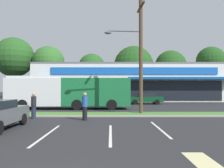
% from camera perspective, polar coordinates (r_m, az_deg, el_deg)
% --- Properties ---
extents(grass_median, '(56.00, 2.20, 0.12)m').
position_cam_1_polar(grass_median, '(18.06, -4.10, -7.43)').
color(grass_median, '#427A2D').
rests_on(grass_median, ground_plane).
extents(curb_lip, '(56.00, 0.24, 0.12)m').
position_cam_1_polar(curb_lip, '(16.86, -4.38, -7.90)').
color(curb_lip, '#99968C').
rests_on(curb_lip, ground_plane).
extents(parking_stripe_0, '(0.12, 4.80, 0.01)m').
position_cam_1_polar(parking_stripe_0, '(13.23, -25.85, -9.95)').
color(parking_stripe_0, silver).
rests_on(parking_stripe_0, ground_plane).
extents(parking_stripe_1, '(0.12, 4.80, 0.01)m').
position_cam_1_polar(parking_stripe_1, '(11.01, -15.73, -11.86)').
color(parking_stripe_1, silver).
rests_on(parking_stripe_1, ground_plane).
extents(parking_stripe_2, '(0.12, 4.80, 0.01)m').
position_cam_1_polar(parking_stripe_2, '(10.71, -0.39, -12.20)').
color(parking_stripe_2, silver).
rests_on(parking_stripe_2, ground_plane).
extents(parking_stripe_3, '(0.12, 4.80, 0.01)m').
position_cam_1_polar(parking_stripe_3, '(12.25, 11.64, -10.76)').
color(parking_stripe_3, silver).
rests_on(parking_stripe_3, ground_plane).
extents(lot_arrow, '(0.70, 1.60, 0.01)m').
position_cam_1_polar(lot_arrow, '(7.46, 21.23, -17.13)').
color(lot_arrow, beige).
rests_on(lot_arrow, ground_plane).
extents(storefront_building, '(30.79, 13.10, 5.95)m').
position_cam_1_polar(storefront_building, '(39.95, 4.69, 0.28)').
color(storefront_building, silver).
rests_on(storefront_building, ground_plane).
extents(tree_far_left, '(8.37, 8.37, 12.80)m').
position_cam_1_polar(tree_far_left, '(53.50, -23.02, 6.08)').
color(tree_far_left, '#473323').
rests_on(tree_far_left, ground_plane).
extents(tree_left, '(6.70, 6.70, 10.91)m').
position_cam_1_polar(tree_left, '(50.57, -15.44, 5.23)').
color(tree_left, '#473323').
rests_on(tree_left, ground_plane).
extents(tree_mid_left, '(5.64, 5.64, 9.42)m').
position_cam_1_polar(tree_mid_left, '(49.54, -5.04, 4.21)').
color(tree_mid_left, '#473323').
rests_on(tree_mid_left, ground_plane).
extents(tree_mid, '(8.13, 8.13, 10.76)m').
position_cam_1_polar(tree_mid, '(48.06, 5.35, 4.50)').
color(tree_mid, '#473323').
rests_on(tree_mid, ground_plane).
extents(tree_mid_right, '(6.63, 6.63, 9.99)m').
position_cam_1_polar(tree_mid_right, '(50.21, 14.26, 4.26)').
color(tree_mid_right, '#473323').
rests_on(tree_mid_right, ground_plane).
extents(tree_right, '(5.93, 5.93, 10.65)m').
position_cam_1_polar(tree_right, '(52.19, 23.22, 5.21)').
color(tree_right, '#473323').
rests_on(tree_right, ground_plane).
extents(utility_pole, '(3.04, 2.40, 9.11)m').
position_cam_1_polar(utility_pole, '(18.48, 6.66, 7.75)').
color(utility_pole, '#4C3826').
rests_on(utility_pole, ground_plane).
extents(city_bus, '(12.10, 2.88, 3.25)m').
position_cam_1_polar(city_bus, '(23.40, -10.50, -1.77)').
color(city_bus, '#196638').
rests_on(city_bus, ground_plane).
extents(car_1, '(4.47, 1.92, 1.48)m').
position_cam_1_polar(car_1, '(30.23, 8.27, -3.51)').
color(car_1, '#0C3F1E').
rests_on(car_1, ground_plane).
extents(pedestrian_near_bench, '(0.35, 0.35, 1.75)m').
position_cam_1_polar(pedestrian_near_bench, '(16.72, -18.78, -5.09)').
color(pedestrian_near_bench, '#1E2338').
rests_on(pedestrian_near_bench, ground_plane).
extents(pedestrian_mid, '(0.36, 0.36, 1.79)m').
position_cam_1_polar(pedestrian_mid, '(15.08, -6.73, -5.49)').
color(pedestrian_mid, black).
rests_on(pedestrian_mid, ground_plane).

